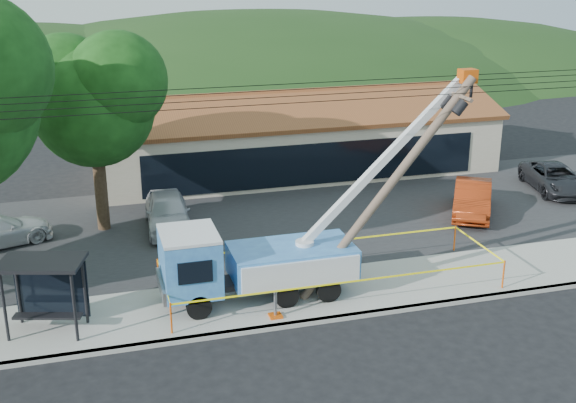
{
  "coord_description": "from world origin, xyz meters",
  "views": [
    {
      "loc": [
        -7.44,
        -18.55,
        11.88
      ],
      "look_at": [
        -0.65,
        5.0,
        3.43
      ],
      "focal_mm": 45.0,
      "sensor_mm": 36.0,
      "label": 1
    }
  ],
  "objects_px": {
    "utility_truck": "(254,259)",
    "car_dark": "(553,192)",
    "car_red": "(471,216)",
    "bus_shelter": "(45,278)",
    "leaning_pole": "(395,178)",
    "car_silver": "(169,231)"
  },
  "relations": [
    {
      "from": "car_silver",
      "to": "car_dark",
      "type": "distance_m",
      "value": 20.08
    },
    {
      "from": "car_silver",
      "to": "utility_truck",
      "type": "bearing_deg",
      "value": -72.22
    },
    {
      "from": "utility_truck",
      "to": "bus_shelter",
      "type": "bearing_deg",
      "value": -176.91
    },
    {
      "from": "utility_truck",
      "to": "car_dark",
      "type": "distance_m",
      "value": 19.65
    },
    {
      "from": "leaning_pole",
      "to": "car_dark",
      "type": "relative_size",
      "value": 1.57
    },
    {
      "from": "leaning_pole",
      "to": "car_red",
      "type": "relative_size",
      "value": 1.64
    },
    {
      "from": "car_dark",
      "to": "leaning_pole",
      "type": "bearing_deg",
      "value": -134.79
    },
    {
      "from": "car_silver",
      "to": "car_red",
      "type": "bearing_deg",
      "value": -5.65
    },
    {
      "from": "car_red",
      "to": "utility_truck",
      "type": "bearing_deg",
      "value": -123.62
    },
    {
      "from": "car_red",
      "to": "car_silver",
      "type": "bearing_deg",
      "value": -157.72
    },
    {
      "from": "bus_shelter",
      "to": "car_dark",
      "type": "relative_size",
      "value": 0.59
    },
    {
      "from": "utility_truck",
      "to": "leaning_pole",
      "type": "distance_m",
      "value": 5.74
    },
    {
      "from": "bus_shelter",
      "to": "car_silver",
      "type": "relative_size",
      "value": 0.62
    },
    {
      "from": "leaning_pole",
      "to": "bus_shelter",
      "type": "relative_size",
      "value": 2.65
    },
    {
      "from": "utility_truck",
      "to": "car_dark",
      "type": "relative_size",
      "value": 2.28
    },
    {
      "from": "bus_shelter",
      "to": "car_dark",
      "type": "bearing_deg",
      "value": 34.26
    },
    {
      "from": "car_dark",
      "to": "car_red",
      "type": "bearing_deg",
      "value": -148.96
    },
    {
      "from": "car_silver",
      "to": "car_dark",
      "type": "xyz_separation_m",
      "value": [
        20.08,
        -0.07,
        0.0
      ]
    },
    {
      "from": "leaning_pole",
      "to": "bus_shelter",
      "type": "bearing_deg",
      "value": 179.18
    },
    {
      "from": "utility_truck",
      "to": "car_silver",
      "type": "distance_m",
      "value": 8.3
    },
    {
      "from": "car_red",
      "to": "car_dark",
      "type": "height_order",
      "value": "car_red"
    },
    {
      "from": "leaning_pole",
      "to": "car_silver",
      "type": "distance_m",
      "value": 11.86
    }
  ]
}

